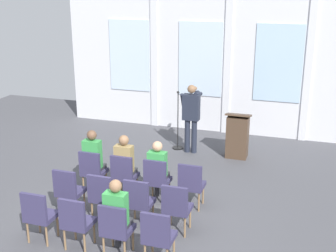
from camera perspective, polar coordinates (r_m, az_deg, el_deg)
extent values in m
plane|color=#4C4C51|center=(8.10, -7.14, -13.54)|extent=(16.05, 16.05, 0.00)
cube|color=silver|center=(12.93, 4.19, 8.58)|extent=(8.12, 0.10, 4.24)
cube|color=silver|center=(13.55, -4.90, 8.90)|extent=(1.26, 0.04, 2.10)
cube|color=silver|center=(13.27, -1.75, 8.86)|extent=(0.20, 0.08, 4.24)
cube|color=silver|center=(12.87, 4.12, 8.45)|extent=(1.26, 0.04, 2.10)
cube|color=silver|center=(12.71, 7.58, 8.31)|extent=(0.20, 0.08, 4.24)
cube|color=silver|center=(12.54, 13.86, 7.72)|extent=(1.26, 0.04, 2.10)
cube|color=silver|center=(12.51, 17.45, 7.49)|extent=(0.20, 0.08, 4.24)
cylinder|color=#232838|center=(11.50, 2.47, -1.24)|extent=(0.14, 0.14, 0.87)
cylinder|color=#232838|center=(11.46, 3.34, -1.33)|extent=(0.14, 0.14, 0.87)
cube|color=#232838|center=(11.25, 2.96, 2.39)|extent=(0.42, 0.22, 0.66)
cube|color=maroon|center=(11.34, 3.12, 2.92)|extent=(0.06, 0.01, 0.39)
sphere|color=#8C6647|center=(11.15, 3.01, 4.70)|extent=(0.21, 0.21, 0.21)
cylinder|color=#232838|center=(11.36, 1.91, 3.12)|extent=(0.09, 0.28, 0.45)
cylinder|color=#232838|center=(11.26, 3.85, 4.08)|extent=(0.15, 0.36, 0.15)
cylinder|color=#232838|center=(11.39, 3.72, 4.33)|extent=(0.11, 0.34, 0.15)
sphere|color=#8C6647|center=(11.67, 3.47, 4.80)|extent=(0.10, 0.10, 0.10)
cylinder|color=black|center=(11.87, 1.24, -2.78)|extent=(0.28, 0.28, 0.03)
cylinder|color=black|center=(11.63, 1.26, 0.64)|extent=(0.02, 0.02, 1.45)
sphere|color=#262626|center=(11.42, 1.29, 4.30)|extent=(0.07, 0.07, 0.07)
cube|color=#4C3828|center=(11.26, 8.80, -1.39)|extent=(0.52, 0.40, 1.05)
cube|color=#4C3828|center=(11.11, 8.96, 1.39)|extent=(0.60, 0.48, 0.14)
cylinder|color=olive|center=(9.63, -7.83, -6.85)|extent=(0.04, 0.04, 0.40)
cylinder|color=olive|center=(9.79, -9.74, -6.54)|extent=(0.04, 0.04, 0.40)
cylinder|color=olive|center=(9.36, -8.73, -7.66)|extent=(0.04, 0.04, 0.40)
cylinder|color=olive|center=(9.52, -10.69, -7.33)|extent=(0.04, 0.04, 0.40)
cube|color=#383356|center=(9.47, -9.32, -5.77)|extent=(0.46, 0.44, 0.08)
cube|color=#383356|center=(9.21, -9.94, -4.68)|extent=(0.46, 0.06, 0.46)
cylinder|color=#2D2D33|center=(9.75, -9.25, -6.48)|extent=(0.10, 0.10, 0.44)
cylinder|color=#2D2D33|center=(9.67, -8.29, -6.64)|extent=(0.10, 0.10, 0.44)
cube|color=#2D2D33|center=(9.50, -9.17, -5.30)|extent=(0.34, 0.36, 0.12)
cube|color=green|center=(9.28, -9.59, -3.54)|extent=(0.36, 0.20, 0.59)
sphere|color=brown|center=(9.15, -9.66, -1.15)|extent=(0.20, 0.20, 0.20)
cylinder|color=olive|center=(9.37, -3.93, -7.45)|extent=(0.04, 0.04, 0.40)
cylinder|color=olive|center=(9.50, -5.97, -7.14)|extent=(0.04, 0.04, 0.40)
cylinder|color=olive|center=(9.09, -4.74, -8.32)|extent=(0.04, 0.04, 0.40)
cylinder|color=olive|center=(9.22, -6.82, -7.98)|extent=(0.04, 0.04, 0.40)
cube|color=#383356|center=(9.19, -5.41, -6.37)|extent=(0.46, 0.44, 0.08)
cube|color=#383356|center=(8.93, -5.94, -5.26)|extent=(0.46, 0.06, 0.46)
cylinder|color=#2D2D33|center=(9.47, -5.44, -7.08)|extent=(0.10, 0.10, 0.44)
cylinder|color=#2D2D33|center=(9.40, -4.43, -7.24)|extent=(0.10, 0.10, 0.44)
cube|color=#2D2D33|center=(9.22, -5.27, -5.88)|extent=(0.34, 0.36, 0.12)
cube|color=#997F4C|center=(8.99, -5.61, -4.17)|extent=(0.36, 0.20, 0.56)
sphere|color=#8C6647|center=(8.87, -5.63, -1.79)|extent=(0.20, 0.20, 0.20)
cylinder|color=olive|center=(9.15, 0.18, -8.05)|extent=(0.04, 0.04, 0.40)
cylinder|color=olive|center=(9.26, -1.96, -7.74)|extent=(0.04, 0.04, 0.40)
cylinder|color=olive|center=(8.86, -0.51, -8.96)|extent=(0.04, 0.04, 0.40)
cylinder|color=olive|center=(8.97, -2.71, -8.63)|extent=(0.04, 0.04, 0.40)
cube|color=#383356|center=(8.96, -1.26, -6.96)|extent=(0.46, 0.44, 0.08)
cube|color=#383356|center=(8.68, -1.69, -5.85)|extent=(0.46, 0.06, 0.46)
cylinder|color=#2D2D33|center=(9.23, -1.41, -7.68)|extent=(0.10, 0.10, 0.44)
cylinder|color=#2D2D33|center=(9.18, -0.34, -7.83)|extent=(0.10, 0.10, 0.44)
cube|color=#2D2D33|center=(8.98, -1.14, -6.46)|extent=(0.34, 0.36, 0.12)
cube|color=green|center=(8.76, -1.39, -4.87)|extent=(0.36, 0.20, 0.51)
sphere|color=tan|center=(8.65, -1.36, -2.59)|extent=(0.20, 0.20, 0.20)
cylinder|color=olive|center=(8.99, 4.47, -8.63)|extent=(0.04, 0.04, 0.40)
cylinder|color=olive|center=(9.07, 2.24, -8.33)|extent=(0.04, 0.04, 0.40)
cylinder|color=olive|center=(8.69, 3.93, -9.59)|extent=(0.04, 0.04, 0.40)
cylinder|color=olive|center=(8.77, 1.62, -9.27)|extent=(0.04, 0.04, 0.40)
cube|color=#383356|center=(8.77, 3.09, -7.55)|extent=(0.46, 0.44, 0.08)
cube|color=#383356|center=(8.49, 2.79, -6.43)|extent=(0.46, 0.06, 0.46)
cylinder|color=olive|center=(8.86, -10.56, -9.30)|extent=(0.04, 0.04, 0.40)
cylinder|color=olive|center=(9.03, -12.60, -8.90)|extent=(0.04, 0.04, 0.40)
cylinder|color=olive|center=(8.60, -11.64, -10.25)|extent=(0.04, 0.04, 0.40)
cylinder|color=olive|center=(8.77, -13.72, -9.82)|extent=(0.04, 0.04, 0.40)
cube|color=#383356|center=(8.71, -12.23, -8.16)|extent=(0.46, 0.44, 0.08)
cube|color=#383356|center=(8.45, -13.00, -7.03)|extent=(0.46, 0.06, 0.46)
cylinder|color=olive|center=(8.58, -6.37, -10.06)|extent=(0.04, 0.04, 0.40)
cylinder|color=olive|center=(8.72, -8.56, -9.67)|extent=(0.04, 0.04, 0.40)
cylinder|color=olive|center=(8.31, -7.35, -11.09)|extent=(0.04, 0.04, 0.40)
cylinder|color=olive|center=(8.45, -9.60, -10.66)|extent=(0.04, 0.04, 0.40)
cube|color=#383356|center=(8.40, -8.04, -8.92)|extent=(0.46, 0.44, 0.08)
cube|color=#383356|center=(8.13, -8.71, -7.78)|extent=(0.46, 0.06, 0.46)
cylinder|color=olive|center=(8.34, -1.91, -10.82)|extent=(0.04, 0.04, 0.40)
cylinder|color=olive|center=(8.45, -4.24, -10.43)|extent=(0.04, 0.04, 0.40)
cylinder|color=olive|center=(8.06, -2.74, -11.91)|extent=(0.04, 0.04, 0.40)
cylinder|color=olive|center=(8.18, -5.15, -11.49)|extent=(0.04, 0.04, 0.40)
cube|color=#383356|center=(8.14, -3.54, -9.68)|extent=(0.46, 0.44, 0.08)
cube|color=#383356|center=(7.86, -4.09, -8.54)|extent=(0.46, 0.06, 0.46)
cylinder|color=olive|center=(8.15, 2.82, -11.54)|extent=(0.04, 0.04, 0.40)
cylinder|color=olive|center=(8.24, 0.36, -11.17)|extent=(0.04, 0.04, 0.40)
cylinder|color=olive|center=(7.87, 2.15, -12.70)|extent=(0.04, 0.04, 0.40)
cylinder|color=olive|center=(7.96, -0.40, -12.30)|extent=(0.04, 0.04, 0.40)
cube|color=#383356|center=(7.94, 1.24, -10.42)|extent=(0.46, 0.44, 0.08)
cube|color=#383356|center=(7.65, 0.84, -9.28)|extent=(0.46, 0.06, 0.46)
cylinder|color=olive|center=(8.14, -13.84, -12.17)|extent=(0.04, 0.04, 0.40)
cylinder|color=olive|center=(8.32, -16.00, -11.66)|extent=(0.04, 0.04, 0.40)
cylinder|color=olive|center=(7.89, -15.16, -13.29)|extent=(0.04, 0.04, 0.40)
cylinder|color=olive|center=(8.08, -17.36, -12.73)|extent=(0.04, 0.04, 0.40)
cube|color=#383356|center=(7.99, -15.74, -10.97)|extent=(0.46, 0.44, 0.08)
cube|color=#383356|center=(7.73, -16.68, -9.82)|extent=(0.46, 0.06, 0.46)
cylinder|color=olive|center=(7.82, -9.35, -13.17)|extent=(0.04, 0.04, 0.40)
cylinder|color=olive|center=(7.98, -11.71, -12.65)|extent=(0.04, 0.04, 0.40)
cylinder|color=olive|center=(7.57, -10.55, -14.39)|extent=(0.04, 0.04, 0.40)
cylinder|color=olive|center=(7.73, -12.98, -13.82)|extent=(0.04, 0.04, 0.40)
cube|color=#383356|center=(7.65, -11.26, -11.96)|extent=(0.46, 0.44, 0.08)
cube|color=#383356|center=(7.38, -12.11, -10.82)|extent=(0.46, 0.06, 0.46)
cylinder|color=olive|center=(7.56, -4.48, -14.15)|extent=(0.04, 0.04, 0.40)
cylinder|color=olive|center=(7.69, -7.03, -13.65)|extent=(0.04, 0.04, 0.40)
cylinder|color=olive|center=(7.30, -5.53, -15.48)|extent=(0.04, 0.04, 0.40)
cylinder|color=olive|center=(7.43, -8.17, -14.92)|extent=(0.04, 0.04, 0.40)
cube|color=#383356|center=(7.37, -6.37, -12.96)|extent=(0.46, 0.44, 0.08)
cube|color=#383356|center=(7.08, -7.08, -11.82)|extent=(0.46, 0.06, 0.46)
cylinder|color=#2D2D33|center=(7.65, -6.38, -13.61)|extent=(0.10, 0.10, 0.44)
cylinder|color=#2D2D33|center=(7.59, -5.10, -13.86)|extent=(0.10, 0.10, 0.44)
cube|color=#2D2D33|center=(7.38, -6.19, -12.34)|extent=(0.34, 0.36, 0.12)
cube|color=green|center=(7.13, -6.64, -10.43)|extent=(0.36, 0.20, 0.55)
sphere|color=#8C6647|center=(6.98, -6.69, -7.57)|extent=(0.20, 0.20, 0.20)
cylinder|color=olive|center=(7.36, 0.75, -15.09)|extent=(0.04, 0.04, 0.40)
cylinder|color=olive|center=(7.45, -1.98, -14.61)|extent=(0.04, 0.04, 0.40)
cube|color=#383356|center=(7.14, -1.08, -13.93)|extent=(0.46, 0.44, 0.08)
cube|color=#383356|center=(6.85, -1.63, -12.81)|extent=(0.46, 0.06, 0.46)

